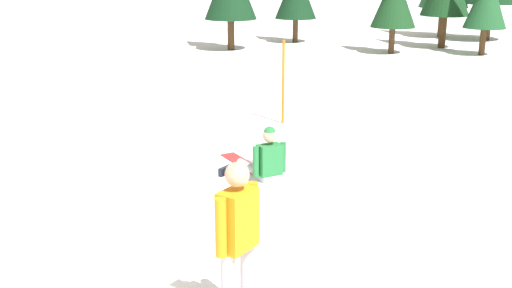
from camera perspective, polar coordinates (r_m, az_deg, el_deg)
ground_plane at (r=8.21m, az=-17.80°, el=-10.40°), size 800.00×800.00×0.00m
snowboarder_foreground at (r=6.17m, az=-1.69°, el=-9.07°), size 1.15×1.43×1.78m
snowboarder_midground at (r=10.68m, az=0.76°, el=-1.38°), size 1.16×1.73×0.94m
trail_marker_pole at (r=14.09m, az=2.50°, el=5.63°), size 0.06×0.06×1.88m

